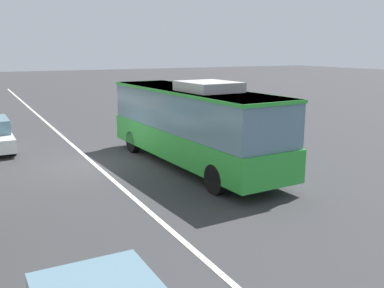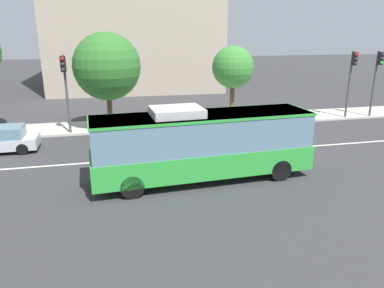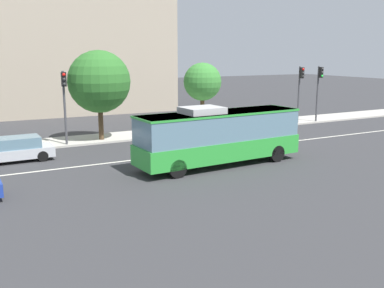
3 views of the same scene
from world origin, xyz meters
name	(u,v)px [view 2 (image 2 of 3)]	position (x,y,z in m)	size (l,w,h in m)	color
ground_plane	(223,153)	(0.00, 0.00, 0.00)	(160.00, 160.00, 0.00)	#333335
sidewalk_kerb	(193,122)	(0.00, 7.36, 0.07)	(80.00, 3.50, 0.14)	#B2ADA3
lane_centre_line	(223,153)	(0.00, 0.00, 0.01)	(76.00, 0.16, 0.01)	silver
transit_bus	(202,142)	(-2.11, -3.45, 1.81)	(10.12, 3.06, 3.46)	green
sedan_white	(273,122)	(4.70, 3.59, 0.72)	(4.51, 1.84, 1.46)	white
traffic_light_near_corner	(65,81)	(-8.75, 5.89, 3.56)	(0.33, 0.62, 5.20)	#47474C
traffic_light_mid_block	(377,73)	(14.13, 5.73, 3.56)	(0.35, 0.62, 5.20)	#47474C
traffic_light_far_corner	(352,73)	(11.99, 5.84, 3.56)	(0.32, 0.62, 5.20)	#47474C
street_tree_kerbside_centre	(107,67)	(-6.09, 6.63, 4.35)	(4.49, 4.49, 6.61)	#4C3823
street_tree_kerbside_right	(233,67)	(3.35, 8.31, 3.95)	(3.22, 3.22, 5.59)	#4C3823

